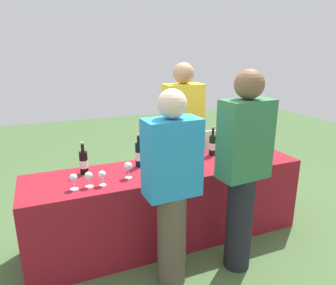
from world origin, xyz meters
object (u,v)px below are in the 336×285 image
Objects in this scene: wine_glass_3 at (128,167)px; ice_bucket at (251,146)px; wine_glass_2 at (102,175)px; wine_glass_1 at (89,176)px; menu_board at (202,161)px; wine_bottle_3 at (213,145)px; server_pouring at (183,134)px; wine_bottle_0 at (84,162)px; wine_bottle_1 at (139,155)px; wine_bottle_2 at (194,148)px; wine_glass_4 at (167,163)px; wine_glass_0 at (73,178)px; guest_0 at (172,186)px; wine_bottle_4 at (230,146)px; wine_glass_5 at (224,155)px.

wine_glass_3 is 0.63× the size of ice_bucket.
ice_bucket is (1.63, 0.20, -0.00)m from wine_glass_2.
wine_glass_1 is 1.94m from menu_board.
wine_bottle_3 is 0.40m from server_pouring.
wine_bottle_1 is (0.51, -0.02, 0.01)m from wine_bottle_0.
wine_bottle_3 is 1.33× the size of ice_bucket.
wine_glass_3 is at bearing -163.77° from wine_bottle_2.
wine_glass_4 reaches higher than menu_board.
wine_bottle_2 is at bearing -116.42° from menu_board.
ice_bucket is 0.28× the size of menu_board.
wine_bottle_0 is at bearing 107.81° from wine_glass_2.
menu_board is at bearing 30.27° from wine_glass_0.
server_pouring reaches higher than wine_glass_1.
wine_bottle_1 is 0.70m from wine_glass_0.
wine_glass_1 is at bearing 139.94° from guest_0.
server_pouring reaches higher than guest_0.
ice_bucket is at bearing 139.40° from server_pouring.
wine_bottle_1 is 2.23× the size of wine_glass_4.
wine_glass_4 is (-0.81, -0.22, -0.00)m from wine_bottle_4.
wine_glass_5 is (1.42, 0.02, 0.01)m from wine_glass_0.
ice_bucket is 0.15× the size of guest_0.
wine_bottle_2 reaches higher than wine_glass_0.
ice_bucket is (1.22, -0.11, -0.03)m from wine_bottle_1.
wine_glass_0 is (-1.46, -0.32, -0.02)m from wine_bottle_3.
wine_glass_4 is 0.62× the size of ice_bucket.
guest_0 is 1.83m from menu_board.
wine_glass_3 is 1.40m from ice_bucket.
wine_glass_0 is 0.80m from guest_0.
wine_bottle_1 is 0.39× the size of menu_board.
wine_bottle_0 reaches higher than wine_glass_3.
wine_glass_1 is at bearing -171.15° from wine_bottle_4.
wine_bottle_3 is 1.50m from wine_glass_0.
wine_bottle_0 is at bearing 177.23° from wine_bottle_4.
wine_glass_4 is (0.69, -0.30, -0.00)m from wine_bottle_0.
wine_glass_1 is at bearing -166.56° from wine_bottle_3.
ice_bucket reaches higher than wine_glass_1.
wine_glass_5 is at bearing -99.20° from menu_board.
menu_board is (0.09, 0.77, -0.45)m from wine_bottle_4.
wine_bottle_1 is at bearing 123.10° from wine_glass_4.
wine_glass_3 is at bearing 172.62° from wine_glass_4.
wine_bottle_0 is 2.05× the size of wine_glass_4.
wine_bottle_2 is 0.40× the size of menu_board.
ice_bucket is at bearing -4.11° from wine_bottle_0.
guest_0 is (-0.96, -0.67, -0.02)m from wine_bottle_4.
wine_bottle_0 is at bearing -148.47° from menu_board.
menu_board is at bearing 32.02° from wine_glass_1.
server_pouring is (-0.35, 0.44, 0.06)m from wine_bottle_4.
wine_bottle_2 reaches higher than ice_bucket.
wine_bottle_3 is 2.33× the size of wine_glass_0.
guest_0 is at bearing -118.19° from menu_board.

